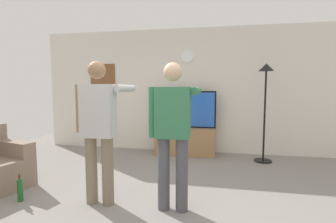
% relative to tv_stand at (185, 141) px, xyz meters
% --- Properties ---
extents(ground_plane, '(8.40, 8.40, 0.00)m').
position_rel_tv_stand_xyz_m(ground_plane, '(-0.13, -2.60, -0.29)').
color(ground_plane, gray).
extents(back_wall, '(6.40, 0.10, 2.70)m').
position_rel_tv_stand_xyz_m(back_wall, '(-0.13, 0.35, 1.06)').
color(back_wall, silver).
rests_on(back_wall, ground_plane).
extents(tv_stand, '(1.25, 0.48, 0.58)m').
position_rel_tv_stand_xyz_m(tv_stand, '(0.00, 0.00, 0.00)').
color(tv_stand, '#997047').
rests_on(tv_stand, ground_plane).
extents(television, '(1.27, 0.07, 0.78)m').
position_rel_tv_stand_xyz_m(television, '(0.00, 0.05, 0.68)').
color(television, black).
rests_on(television, tv_stand).
extents(wall_clock, '(0.27, 0.03, 0.27)m').
position_rel_tv_stand_xyz_m(wall_clock, '(0.00, 0.29, 1.81)').
color(wall_clock, white).
extents(framed_picture, '(0.60, 0.04, 0.60)m').
position_rel_tv_stand_xyz_m(framed_picture, '(-1.98, 0.30, 1.38)').
color(framed_picture, brown).
extents(floor_lamp, '(0.32, 0.32, 1.87)m').
position_rel_tv_stand_xyz_m(floor_lamp, '(1.55, -0.23, 1.05)').
color(floor_lamp, black).
rests_on(floor_lamp, ground_plane).
extents(person_standing_nearer_lamp, '(0.57, 0.78, 1.74)m').
position_rel_tv_stand_xyz_m(person_standing_nearer_lamp, '(-0.73, -2.48, 0.69)').
color(person_standing_nearer_lamp, '#7A6B56').
rests_on(person_standing_nearer_lamp, ground_plane).
extents(person_standing_nearer_couch, '(0.57, 0.78, 1.70)m').
position_rel_tv_stand_xyz_m(person_standing_nearer_couch, '(0.18, -2.47, 0.67)').
color(person_standing_nearer_couch, '#4C4C51').
rests_on(person_standing_nearer_couch, ground_plane).
extents(beverage_bottle, '(0.07, 0.07, 0.35)m').
position_rel_tv_stand_xyz_m(beverage_bottle, '(-1.74, -2.64, -0.14)').
color(beverage_bottle, '#1E5923').
rests_on(beverage_bottle, ground_plane).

